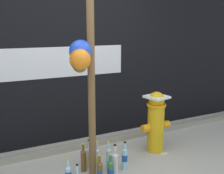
% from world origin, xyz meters
% --- Properties ---
extents(building_wall, '(10.00, 0.21, 3.13)m').
position_xyz_m(building_wall, '(-0.00, 1.71, 1.56)').
color(building_wall, black).
rests_on(building_wall, ground_plane).
extents(curb_strip, '(8.00, 0.12, 0.08)m').
position_xyz_m(curb_strip, '(0.00, 1.28, 0.04)').
color(curb_strip, gray).
rests_on(curb_strip, ground_plane).
extents(memorial_post, '(0.51, 0.39, 3.07)m').
position_xyz_m(memorial_post, '(-0.24, 0.52, 1.70)').
color(memorial_post, brown).
rests_on(memorial_post, ground_plane).
extents(fire_hydrant, '(0.45, 0.34, 0.88)m').
position_xyz_m(fire_hydrant, '(0.90, 0.73, 0.46)').
color(fire_hydrant, gold).
rests_on(fire_hydrant, ground_plane).
extents(bottle_0, '(0.07, 0.07, 0.36)m').
position_xyz_m(bottle_0, '(-0.06, 0.64, 0.14)').
color(bottle_0, silver).
rests_on(bottle_0, ground_plane).
extents(bottle_1, '(0.07, 0.07, 0.31)m').
position_xyz_m(bottle_1, '(-0.07, 0.77, 0.13)').
color(bottle_1, '#93CCE0').
rests_on(bottle_1, ground_plane).
extents(bottle_2, '(0.07, 0.07, 0.33)m').
position_xyz_m(bottle_2, '(-0.15, 0.35, 0.12)').
color(bottle_2, brown).
rests_on(bottle_2, ground_plane).
extents(bottle_3, '(0.07, 0.07, 0.38)m').
position_xyz_m(bottle_3, '(-0.14, 0.70, 0.14)').
color(bottle_3, silver).
rests_on(bottle_3, ground_plane).
extents(bottle_4, '(0.07, 0.07, 0.37)m').
position_xyz_m(bottle_4, '(0.06, 0.54, 0.15)').
color(bottle_4, '#B2DBEA').
rests_on(bottle_4, ground_plane).
extents(bottle_5, '(0.07, 0.07, 0.37)m').
position_xyz_m(bottle_5, '(-0.24, 0.64, 0.15)').
color(bottle_5, brown).
rests_on(bottle_5, ground_plane).
extents(bottle_6, '(0.07, 0.07, 0.37)m').
position_xyz_m(bottle_6, '(0.24, 0.45, 0.15)').
color(bottle_6, '#93CCE0').
rests_on(bottle_6, ground_plane).
extents(bottle_7, '(0.08, 0.08, 0.38)m').
position_xyz_m(bottle_7, '(0.09, 0.42, 0.15)').
color(bottle_7, silver).
rests_on(bottle_7, ground_plane).
extents(bottle_8, '(0.07, 0.07, 0.30)m').
position_xyz_m(bottle_8, '(-0.49, 0.47, 0.12)').
color(bottle_8, '#B2DBEA').
rests_on(bottle_8, ground_plane).
extents(bottle_9, '(0.08, 0.08, 0.31)m').
position_xyz_m(bottle_9, '(-0.01, 0.35, 0.12)').
color(bottle_9, '#337038').
rests_on(bottle_9, ground_plane).
extents(litter_0, '(0.09, 0.06, 0.01)m').
position_xyz_m(litter_0, '(0.95, 0.57, 0.00)').
color(litter_0, silver).
rests_on(litter_0, ground_plane).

